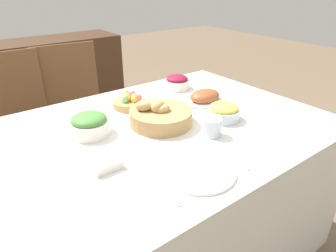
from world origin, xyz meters
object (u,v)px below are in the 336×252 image
ham_platter (205,97)px  dinner_plate (199,171)px  green_salad_bowl (89,124)px  drinking_cup (212,127)px  beet_salad_bowl (177,82)px  butter_dish (107,165)px  sideboard (45,88)px  egg_basket (130,101)px  bread_basket (160,115)px  spoon (235,155)px  pineapple_bowl (224,112)px  knife (229,158)px  chair_far_center (76,113)px  chair_far_left (19,128)px  fork (163,189)px

ham_platter → dinner_plate: 0.67m
green_salad_bowl → dinner_plate: 0.53m
green_salad_bowl → drinking_cup: 0.52m
beet_salad_bowl → butter_dish: beet_salad_bowl is taller
sideboard → egg_basket: size_ratio=7.97×
green_salad_bowl → butter_dish: (-0.06, -0.28, -0.03)m
ham_platter → dinner_plate: size_ratio=1.05×
bread_basket → ham_platter: bearing=12.4°
bread_basket → spoon: (0.07, -0.39, -0.04)m
pineapple_bowl → knife: pineapple_bowl is taller
chair_far_center → beet_salad_bowl: chair_far_center is taller
knife → sideboard: bearing=95.8°
chair_far_left → spoon: chair_far_left is taller
pineapple_bowl → fork: size_ratio=0.81×
chair_far_left → egg_basket: bearing=-51.3°
fork → ham_platter: bearing=40.8°
chair_far_left → bread_basket: 1.04m
sideboard → ham_platter: size_ratio=5.19×
bread_basket → ham_platter: bread_basket is taller
fork → butter_dish: size_ratio=1.84×
fork → pineapple_bowl: bearing=28.9°
chair_far_center → butter_dish: size_ratio=9.21×
chair_far_left → fork: size_ratio=5.02×
pineapple_bowl → green_salad_bowl: bearing=157.1°
sideboard → green_salad_bowl: (-0.26, -1.68, 0.37)m
bread_basket → fork: bearing=-124.4°
green_salad_bowl → drinking_cup: (0.41, -0.32, -0.01)m
chair_far_center → drinking_cup: 1.16m
beet_salad_bowl → knife: size_ratio=0.79×
dinner_plate → knife: 0.15m
bread_basket → fork: 0.48m
sideboard → chair_far_left: bearing=-115.0°
pineapple_bowl → drinking_cup: size_ratio=1.87×
bread_basket → spoon: size_ratio=1.50×
dinner_plate → sideboard: bearing=88.1°
green_salad_bowl → pineapple_bowl: bearing=-22.9°
egg_basket → drinking_cup: egg_basket is taller
chair_far_center → drinking_cup: size_ratio=11.52×
dinner_plate → drinking_cup: bearing=37.1°
chair_far_left → dinner_plate: bearing=-72.1°
chair_far_left → green_salad_bowl: 0.85m
sideboard → green_salad_bowl: bearing=-98.7°
knife → butter_dish: butter_dish is taller
bread_basket → butter_dish: bread_basket is taller
fork → chair_far_center: bearing=85.5°
ham_platter → green_salad_bowl: 0.65m
chair_far_left → spoon: bearing=-64.7°
chair_far_center → green_salad_bowl: 0.86m
drinking_cup → egg_basket: bearing=104.0°
beet_salad_bowl → dinner_plate: (-0.48, -0.72, -0.03)m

